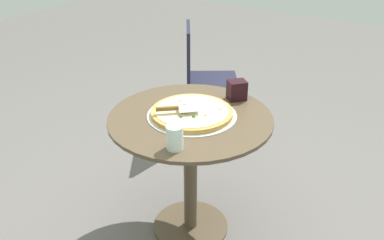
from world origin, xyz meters
TOP-DOWN VIEW (x-y plane):
  - ground_plane at (0.00, 0.00)m, footprint 10.00×10.00m
  - patio_table at (0.00, 0.00)m, footprint 0.81×0.81m
  - pizza_on_tray at (0.00, 0.01)m, footprint 0.44×0.44m
  - pizza_server at (-0.04, -0.05)m, footprint 0.19×0.18m
  - drinking_cup at (0.11, -0.28)m, footprint 0.07×0.07m
  - napkin_dispenser at (0.09, 0.30)m, footprint 0.12×0.12m
  - patio_chair_near at (-0.55, 0.97)m, footprint 0.53×0.53m

SIDE VIEW (x-z plane):
  - ground_plane at x=0.00m, z-range 0.00..0.00m
  - patio_chair_near at x=-0.55m, z-range 0.07..0.92m
  - patio_table at x=0.00m, z-range 0.16..0.87m
  - pizza_on_tray at x=0.00m, z-range 0.69..0.74m
  - napkin_dispenser at x=0.09m, z-range 0.70..0.81m
  - pizza_server at x=-0.04m, z-range 0.75..0.77m
  - drinking_cup at x=0.11m, z-range 0.70..0.81m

